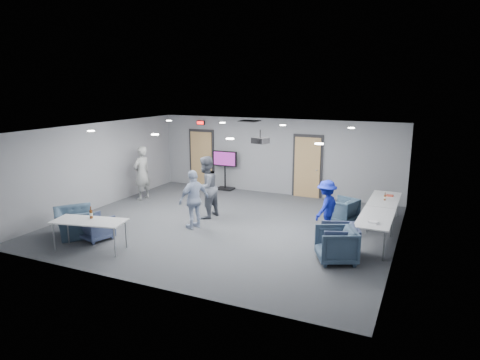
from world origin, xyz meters
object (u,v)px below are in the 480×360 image
at_px(person_c, 194,199).
at_px(person_d, 326,207).
at_px(chair_right_c, 336,245).
at_px(person_b, 206,187).
at_px(table_right_b, 376,219).
at_px(person_a, 142,173).
at_px(bottle_front, 91,214).
at_px(bottle_right, 385,197).
at_px(table_right_a, 384,200).
at_px(chair_front_a, 96,227).
at_px(projector, 260,140).
at_px(chair_right_a, 342,210).
at_px(tv_stand, 225,168).
at_px(chair_front_b, 74,222).
at_px(chair_right_b, 339,240).
at_px(table_front_left, 89,222).

height_order(person_c, person_d, person_c).
bearing_deg(chair_right_c, person_b, -136.87).
height_order(person_c, table_right_b, person_c).
bearing_deg(person_b, person_a, -98.39).
bearing_deg(chair_right_c, bottle_front, -99.46).
xyz_separation_m(person_c, bottle_right, (4.70, 2.36, 0.00)).
relative_size(person_c, table_right_a, 0.87).
bearing_deg(bottle_front, bottle_right, 36.67).
bearing_deg(chair_front_a, table_right_b, -144.43).
xyz_separation_m(person_c, projector, (1.57, 0.88, 1.59)).
height_order(person_b, chair_right_a, person_b).
xyz_separation_m(chair_right_a, table_right_a, (1.10, 0.35, 0.34)).
bearing_deg(projector, bottle_front, -117.03).
xyz_separation_m(table_right_a, tv_stand, (-5.89, 1.79, 0.14)).
bearing_deg(projector, person_b, -165.58).
xyz_separation_m(person_c, person_d, (3.38, 1.07, -0.09)).
bearing_deg(person_d, chair_front_b, -50.01).
relative_size(chair_front_b, table_right_a, 0.58).
xyz_separation_m(person_b, chair_front_b, (-2.38, -2.78, -0.57)).
relative_size(person_d, chair_front_b, 1.32).
xyz_separation_m(person_a, table_right_a, (7.83, 0.66, -0.23)).
bearing_deg(person_b, chair_front_b, -31.86).
bearing_deg(chair_right_c, person_d, 174.96).
bearing_deg(chair_right_a, projector, -36.97).
height_order(chair_right_b, table_right_b, chair_right_b).
bearing_deg(projector, chair_right_a, 50.54).
relative_size(person_b, chair_right_a, 2.39).
distance_m(chair_front_a, tv_stand, 6.20).
xyz_separation_m(tv_stand, projector, (2.78, -3.46, 1.58)).
relative_size(table_right_a, bottle_front, 6.27).
bearing_deg(person_c, tv_stand, -140.60).
relative_size(person_a, table_front_left, 1.00).
height_order(chair_front_a, tv_stand, tv_stand).
height_order(chair_right_a, table_right_a, table_right_a).
bearing_deg(chair_right_b, table_front_left, -88.07).
relative_size(person_b, chair_front_a, 2.58).
bearing_deg(chair_front_a, person_d, -136.15).
xyz_separation_m(person_c, chair_right_a, (3.58, 2.19, -0.46)).
bearing_deg(chair_right_b, person_d, -174.02).
height_order(person_b, chair_right_b, person_b).
height_order(chair_right_c, chair_front_a, chair_right_c).
height_order(table_right_a, tv_stand, tv_stand).
bearing_deg(table_front_left, tv_stand, 75.76).
bearing_deg(table_right_b, table_front_left, 116.52).
xyz_separation_m(chair_front_a, projector, (3.38, 2.69, 2.08)).
bearing_deg(chair_right_a, person_b, -52.07).
distance_m(chair_front_b, table_right_b, 7.64).
distance_m(chair_front_a, bottle_right, 7.75).
bearing_deg(person_d, table_right_a, 152.77).
bearing_deg(person_a, table_front_left, 31.15).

